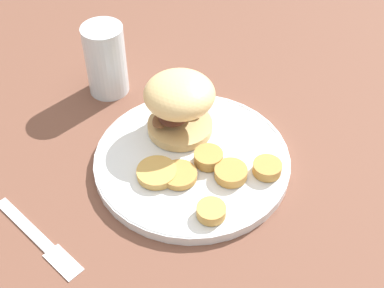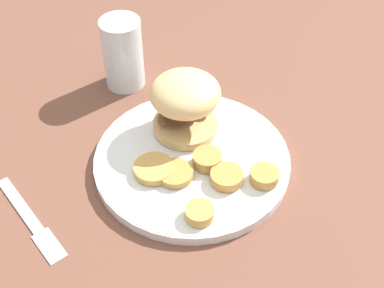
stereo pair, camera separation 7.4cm
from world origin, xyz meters
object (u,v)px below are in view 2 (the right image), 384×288
(sandwich, at_px, (185,101))
(drinking_glass, at_px, (123,53))
(fork, at_px, (30,219))
(dinner_plate, at_px, (192,160))

(sandwich, xyz_separation_m, drinking_glass, (0.05, 0.15, -0.01))
(sandwich, xyz_separation_m, fork, (-0.24, 0.09, -0.07))
(dinner_plate, xyz_separation_m, fork, (-0.20, 0.13, -0.01))
(sandwich, distance_m, fork, 0.27)
(fork, relative_size, drinking_glass, 1.37)
(dinner_plate, relative_size, fork, 1.71)
(sandwich, height_order, fork, sandwich)
(sandwich, height_order, drinking_glass, drinking_glass)
(fork, bearing_deg, sandwich, -19.62)
(sandwich, relative_size, fork, 0.68)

